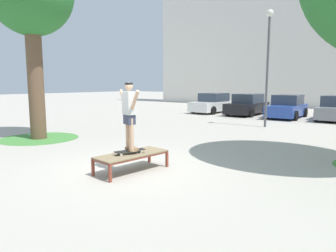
{
  "coord_description": "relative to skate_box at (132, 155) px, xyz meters",
  "views": [
    {
      "loc": [
        5.61,
        -5.65,
        2.22
      ],
      "look_at": [
        0.19,
        1.31,
        1.0
      ],
      "focal_mm": 32.94,
      "sensor_mm": 36.0,
      "label": 1
    }
  ],
  "objects": [
    {
      "name": "grass_patch_near_left",
      "position": [
        -6.33,
        1.06,
        -0.41
      ],
      "size": [
        3.11,
        3.11,
        0.01
      ],
      "primitive_type": "cylinder",
      "color": "#47893D",
      "rests_on": "ground"
    },
    {
      "name": "car_white",
      "position": [
        -6.38,
        15.33,
        0.28
      ],
      "size": [
        2.05,
        4.27,
        1.5
      ],
      "color": "silver",
      "rests_on": "ground"
    },
    {
      "name": "skate_box",
      "position": [
        0.0,
        0.0,
        0.0
      ],
      "size": [
        0.96,
        1.97,
        0.46
      ],
      "color": "brown",
      "rests_on": "ground"
    },
    {
      "name": "car_black",
      "position": [
        -3.56,
        15.27,
        0.28
      ],
      "size": [
        1.93,
        4.21,
        1.5
      ],
      "color": "black",
      "rests_on": "ground"
    },
    {
      "name": "light_post",
      "position": [
        -0.3,
        10.04,
        3.41
      ],
      "size": [
        0.36,
        0.36,
        5.83
      ],
      "color": "#4C4C51",
      "rests_on": "ground"
    },
    {
      "name": "car_blue",
      "position": [
        -0.74,
        15.09,
        0.28
      ],
      "size": [
        2.05,
        4.27,
        1.5
      ],
      "color": "#28479E",
      "rests_on": "ground"
    },
    {
      "name": "skateboard",
      "position": [
        -0.01,
        -0.06,
        0.12
      ],
      "size": [
        0.44,
        0.82,
        0.09
      ],
      "color": "black",
      "rests_on": "skate_box"
    },
    {
      "name": "skater",
      "position": [
        -0.01,
        -0.05,
        1.12
      ],
      "size": [
        0.97,
        0.41,
        1.69
      ],
      "color": "tan",
      "rests_on": "skateboard"
    },
    {
      "name": "ground_plane",
      "position": [
        -0.19,
        0.19,
        -0.41
      ],
      "size": [
        120.0,
        120.0,
        0.0
      ],
      "primitive_type": "plane",
      "color": "#B2AA9E"
    }
  ]
}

